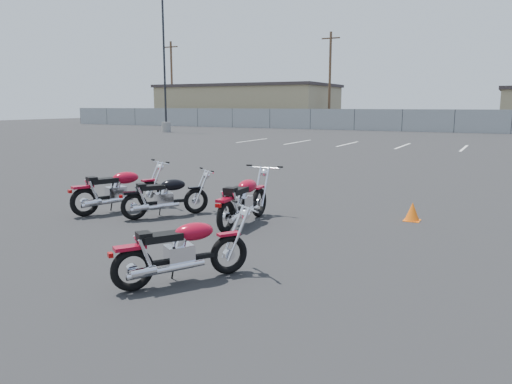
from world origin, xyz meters
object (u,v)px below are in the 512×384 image
at_px(motorcycle_front_red, 118,190).
at_px(motorcycle_rear_red, 182,250).
at_px(motorcycle_second_black, 165,196).
at_px(motorcycle_third_red, 244,200).

relative_size(motorcycle_front_red, motorcycle_rear_red, 1.16).
xyz_separation_m(motorcycle_front_red, motorcycle_rear_red, (3.56, -2.77, -0.04)).
height_order(motorcycle_second_black, motorcycle_rear_red, motorcycle_rear_red).
distance_m(motorcycle_front_red, motorcycle_second_black, 1.13).
distance_m(motorcycle_second_black, motorcycle_third_red, 1.66).
bearing_deg(motorcycle_front_red, motorcycle_second_black, 4.40).
bearing_deg(motorcycle_front_red, motorcycle_rear_red, -37.90).
bearing_deg(motorcycle_third_red, motorcycle_second_black, -175.25).
bearing_deg(motorcycle_second_black, motorcycle_third_red, 4.75).
xyz_separation_m(motorcycle_front_red, motorcycle_second_black, (1.13, 0.09, -0.05)).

